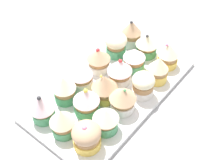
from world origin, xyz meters
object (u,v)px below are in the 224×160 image
cupcake_0 (87,136)px  cupcake_11 (147,44)px  cupcake_8 (104,87)px  cupcake_16 (116,44)px  cupcake_1 (106,119)px  cupcake_5 (168,55)px  cupcake_3 (143,84)px  cupcake_13 (64,89)px  cupcake_4 (158,69)px  cupcake_14 (81,76)px  cupcake_7 (88,102)px  cupcake_12 (42,107)px  baking_tray (112,90)px  cupcake_9 (121,71)px  cupcake_2 (123,99)px  cupcake_15 (99,60)px  cupcake_17 (132,33)px  cupcake_6 (63,122)px  cupcake_10 (134,59)px

cupcake_0 → cupcake_11: 33.77cm
cupcake_8 → cupcake_16: 16.88cm
cupcake_16 → cupcake_1: bearing=-146.8°
cupcake_0 → cupcake_11: (33.04, 7.01, 0.37)cm
cupcake_5 → cupcake_8: size_ratio=0.95×
cupcake_3 → cupcake_13: bearing=134.2°
cupcake_4 → cupcake_13: same height
cupcake_16 → cupcake_4: bearing=-95.4°
cupcake_13 → cupcake_14: cupcake_13 is taller
cupcake_0 → cupcake_7: 9.16cm
cupcake_16 → cupcake_12: bearing=-178.1°
baking_tray → cupcake_14: size_ratio=6.69×
baking_tray → cupcake_8: 5.95cm
cupcake_9 → cupcake_13: 14.98cm
cupcake_5 → cupcake_12: bearing=159.2°
cupcake_4 → cupcake_11: (6.83, 8.04, -0.16)cm
cupcake_1 → cupcake_12: (-6.71, 13.33, 0.40)cm
cupcake_7 → cupcake_13: size_ratio=1.01×
baking_tray → cupcake_2: cupcake_2 is taller
cupcake_15 → cupcake_9: bearing=-91.3°
cupcake_8 → cupcake_17: bearing=19.4°
cupcake_17 → cupcake_2: bearing=-148.6°
cupcake_11 → cupcake_14: size_ratio=1.11×
cupcake_2 → cupcake_14: 12.93cm
cupcake_4 → cupcake_17: cupcake_17 is taller
cupcake_6 → cupcake_7: size_ratio=0.98×
cupcake_9 → cupcake_1: bearing=-154.9°
cupcake_1 → cupcake_4: size_ratio=0.90×
cupcake_9 → cupcake_10: (6.34, 0.34, -0.36)cm
cupcake_12 → cupcake_16: 28.52cm
cupcake_8 → cupcake_11: 20.30cm
baking_tray → cupcake_12: bearing=159.5°
cupcake_11 → cupcake_10: bearing=-174.6°
cupcake_9 → cupcake_15: 7.57cm
cupcake_17 → cupcake_16: bearing=175.6°
cupcake_0 → cupcake_17: bearing=21.2°
cupcake_1 → cupcake_6: (-6.63, 6.72, 0.36)cm
cupcake_5 → cupcake_9: 14.50cm
cupcake_3 → cupcake_9: size_ratio=0.88×
cupcake_1 → cupcake_9: (13.86, 6.49, 0.24)cm
cupcake_5 → cupcake_6: bearing=169.5°
cupcake_3 → cupcake_13: cupcake_13 is taller
cupcake_14 → cupcake_1: bearing=-116.2°
cupcake_7 → baking_tray: bearing=2.5°
cupcake_11 → cupcake_15: (-13.21, 6.55, -0.21)cm
baking_tray → cupcake_11: cupcake_11 is taller
cupcake_12 → cupcake_16: bearing=1.9°
cupcake_1 → cupcake_14: size_ratio=1.04×
cupcake_4 → cupcake_15: bearing=113.6°
baking_tray → cupcake_8: cupcake_8 is taller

